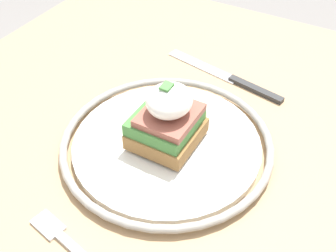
{
  "coord_description": "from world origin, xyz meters",
  "views": [
    {
      "loc": [
        -0.33,
        -0.18,
        1.13
      ],
      "look_at": [
        0.0,
        0.01,
        0.78
      ],
      "focal_mm": 45.0,
      "sensor_mm": 36.0,
      "label": 1
    }
  ],
  "objects": [
    {
      "name": "dining_table",
      "position": [
        0.0,
        0.0,
        0.61
      ],
      "size": [
        0.82,
        0.8,
        0.75
      ],
      "color": "tan",
      "rests_on": "ground_plane"
    },
    {
      "name": "fork",
      "position": [
        -0.18,
        0.02,
        0.75
      ],
      "size": [
        0.04,
        0.14,
        0.0
      ],
      "color": "silver",
      "rests_on": "dining_table"
    },
    {
      "name": "plate",
      "position": [
        0.0,
        0.01,
        0.75
      ],
      "size": [
        0.27,
        0.27,
        0.02
      ],
      "color": "silver",
      "rests_on": "dining_table"
    },
    {
      "name": "knife",
      "position": [
        0.18,
        -0.0,
        0.75
      ],
      "size": [
        0.05,
        0.21,
        0.01
      ],
      "color": "#2D2D2D",
      "rests_on": "dining_table"
    },
    {
      "name": "sandwich",
      "position": [
        0.0,
        0.01,
        0.8
      ],
      "size": [
        0.12,
        0.08,
        0.09
      ],
      "color": "olive",
      "rests_on": "plate"
    }
  ]
}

